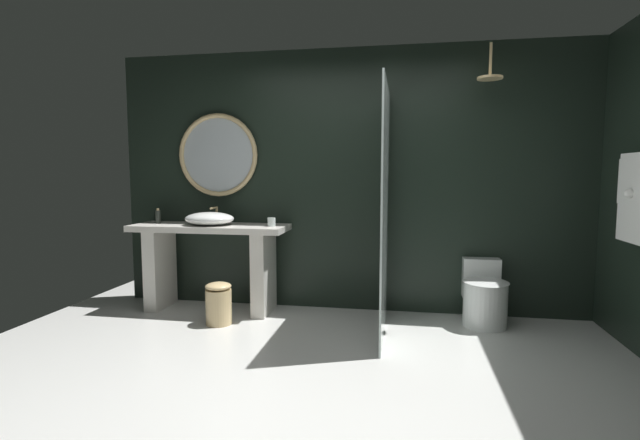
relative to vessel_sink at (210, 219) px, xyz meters
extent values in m
plane|color=silver|center=(1.35, -1.53, -0.93)|extent=(5.76, 5.76, 0.00)
cube|color=black|center=(1.35, 0.37, 0.37)|extent=(4.80, 0.10, 2.60)
cube|color=silver|center=(-0.02, 0.04, -0.09)|extent=(1.56, 0.53, 0.06)
cube|color=silver|center=(-0.57, 0.04, -0.53)|extent=(0.14, 0.45, 0.81)
cube|color=silver|center=(0.54, 0.04, -0.53)|extent=(0.14, 0.45, 0.81)
ellipsoid|color=white|center=(0.00, 0.00, 0.00)|extent=(0.49, 0.40, 0.13)
cylinder|color=#D6B77F|center=(0.00, 0.18, 0.02)|extent=(0.02, 0.02, 0.17)
cylinder|color=#D6B77F|center=(0.00, 0.11, 0.10)|extent=(0.02, 0.15, 0.02)
cylinder|color=silver|center=(0.63, 0.02, -0.02)|extent=(0.08, 0.08, 0.08)
cylinder|color=#282D28|center=(-0.59, 0.06, 0.00)|extent=(0.05, 0.05, 0.13)
cylinder|color=#D6B77F|center=(-0.59, 0.06, 0.08)|extent=(0.03, 0.03, 0.02)
torus|color=#D6B77F|center=(-0.02, 0.28, 0.63)|extent=(0.85, 0.05, 0.85)
cylinder|color=#B2BCC1|center=(-0.02, 0.29, 0.63)|extent=(0.78, 0.01, 0.78)
cube|color=silver|center=(1.73, -0.31, 0.13)|extent=(0.02, 1.25, 2.12)
cylinder|color=#D6B77F|center=(2.60, 0.01, 1.42)|extent=(0.02, 0.02, 0.29)
cylinder|color=#D6B77F|center=(2.60, 0.01, 1.27)|extent=(0.22, 0.22, 0.02)
cube|color=white|center=(3.56, -0.62, 0.27)|extent=(0.12, 0.43, 0.65)
cylinder|color=white|center=(3.56, -0.39, 0.39)|extent=(0.11, 0.11, 0.34)
sphere|color=white|center=(3.49, -0.62, 0.30)|extent=(0.07, 0.07, 0.07)
cylinder|color=white|center=(2.63, -0.01, -0.73)|extent=(0.39, 0.39, 0.40)
ellipsoid|color=white|center=(2.63, -0.01, -0.52)|extent=(0.40, 0.44, 0.02)
cube|color=white|center=(2.63, 0.27, -0.55)|extent=(0.34, 0.17, 0.38)
cylinder|color=#D6B77F|center=(0.23, -0.38, -0.77)|extent=(0.24, 0.24, 0.32)
ellipsoid|color=#D6B77F|center=(0.23, -0.38, -0.58)|extent=(0.24, 0.24, 0.07)
camera|label=1|loc=(1.89, -4.33, 0.45)|focal=26.28mm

